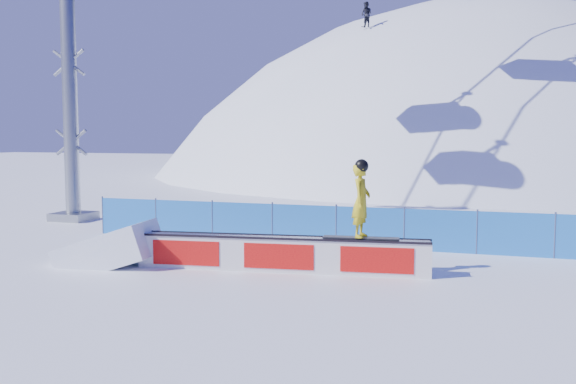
% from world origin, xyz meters
% --- Properties ---
extents(ground, '(160.00, 160.00, 0.00)m').
position_xyz_m(ground, '(0.00, 0.00, 0.00)').
color(ground, white).
rests_on(ground, ground).
extents(snow_hill, '(64.00, 64.00, 64.00)m').
position_xyz_m(snow_hill, '(0.00, 42.00, -18.00)').
color(snow_hill, white).
rests_on(snow_hill, ground).
extents(safety_fence, '(22.05, 0.05, 1.30)m').
position_xyz_m(safety_fence, '(0.00, 4.50, 0.60)').
color(safety_fence, blue).
rests_on(safety_fence, ground).
extents(rail_box, '(7.19, 1.36, 0.86)m').
position_xyz_m(rail_box, '(-3.48, 0.75, 0.42)').
color(rail_box, silver).
rests_on(rail_box, ground).
extents(snow_ramp, '(2.68, 1.86, 1.57)m').
position_xyz_m(snow_ramp, '(-7.94, 0.21, 0.00)').
color(snow_ramp, white).
rests_on(snow_ramp, ground).
extents(snowboarder, '(1.82, 0.66, 1.88)m').
position_xyz_m(snowboarder, '(-1.55, 0.98, 1.79)').
color(snowboarder, black).
rests_on(snowboarder, rail_box).
extents(distant_skiers, '(16.99, 5.33, 4.09)m').
position_xyz_m(distant_skiers, '(1.28, 30.17, 11.82)').
color(distant_skiers, black).
rests_on(distant_skiers, ground).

